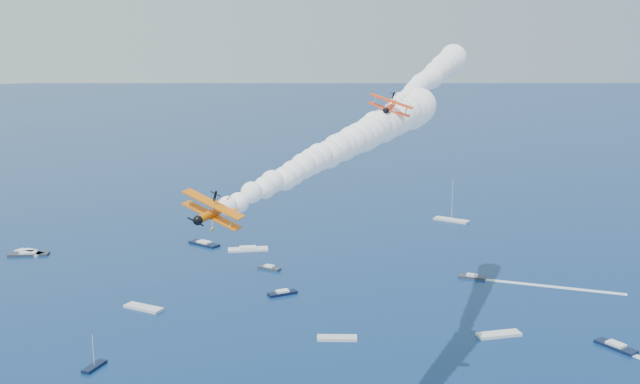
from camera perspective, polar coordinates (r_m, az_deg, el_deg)
name	(u,v)px	position (r m, az deg, el deg)	size (l,w,h in m)	color
biplane_lead	(390,108)	(127.73, 5.25, 6.29)	(6.59, 7.39, 4.45)	#FF3605
biplane_trail	(213,213)	(83.77, -7.97, -1.54)	(6.59, 7.39, 4.45)	orange
smoke_trail_lead	(430,78)	(162.16, 8.18, 8.43)	(51.02, 54.30, 12.23)	white
smoke_trail_trail	(347,144)	(113.79, 2.05, 3.60)	(57.04, 47.88, 12.23)	white
spectator_boats	(177,301)	(207.04, -10.66, -7.98)	(242.18, 154.62, 0.70)	silver
boat_wakes	(504,381)	(165.50, 13.59, -13.55)	(155.02, 94.91, 0.04)	white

